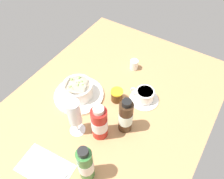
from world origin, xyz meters
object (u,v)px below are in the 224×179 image
at_px(coffee_cup, 144,96).
at_px(sauce_bottle_red, 99,123).
at_px(cutlery_setting, 46,168).
at_px(porridge_bowl, 78,91).
at_px(creamer_jug, 134,64).
at_px(jam_jar, 117,95).
at_px(sauce_bottle_green, 86,164).
at_px(sauce_bottle_brown, 126,116).
at_px(wine_glass, 74,114).

relative_size(coffee_cup, sauce_bottle_red, 0.79).
xyz_separation_m(cutlery_setting, coffee_cup, (-0.47, 0.15, 0.02)).
xyz_separation_m(porridge_bowl, sauce_bottle_red, (0.11, 0.19, 0.04)).
xyz_separation_m(cutlery_setting, creamer_jug, (-0.63, 0.02, 0.02)).
xyz_separation_m(porridge_bowl, coffee_cup, (-0.14, 0.26, -0.01)).
bearing_deg(jam_jar, sauce_bottle_green, 14.52).
height_order(creamer_jug, jam_jar, jam_jar).
bearing_deg(jam_jar, sauce_bottle_red, 10.57).
bearing_deg(sauce_bottle_brown, coffee_cup, -179.67).
relative_size(coffee_cup, sauce_bottle_brown, 0.76).
distance_m(porridge_bowl, creamer_jug, 0.32).
height_order(wine_glass, sauce_bottle_brown, wine_glass).
relative_size(sauce_bottle_red, sauce_bottle_brown, 0.97).
distance_m(porridge_bowl, coffee_cup, 0.30).
bearing_deg(wine_glass, cutlery_setting, 0.68).
relative_size(cutlery_setting, wine_glass, 1.14).
relative_size(cutlery_setting, coffee_cup, 1.54).
bearing_deg(coffee_cup, sauce_bottle_red, -15.48).
relative_size(jam_jar, sauce_bottle_green, 0.32).
distance_m(creamer_jug, jam_jar, 0.22).
xyz_separation_m(creamer_jug, sauce_bottle_green, (0.56, 0.12, 0.06)).
xyz_separation_m(coffee_cup, jam_jar, (0.07, -0.10, 0.00)).
distance_m(porridge_bowl, wine_glass, 0.20).
distance_m(sauce_bottle_green, sauce_bottle_brown, 0.24).
bearing_deg(wine_glass, jam_jar, 166.58).
distance_m(coffee_cup, sauce_bottle_green, 0.41).
bearing_deg(sauce_bottle_green, sauce_bottle_red, -161.13).
bearing_deg(wine_glass, porridge_bowl, -144.07).
height_order(creamer_jug, sauce_bottle_green, sauce_bottle_green).
bearing_deg(creamer_jug, cutlery_setting, -1.50).
distance_m(jam_jar, sauce_bottle_green, 0.36).
height_order(sauce_bottle_green, sauce_bottle_red, sauce_bottle_green).
relative_size(cutlery_setting, jam_jar, 3.47).
distance_m(cutlery_setting, sauce_bottle_brown, 0.35).
height_order(coffee_cup, jam_jar, same).
bearing_deg(cutlery_setting, creamer_jug, 178.50).
bearing_deg(sauce_bottle_green, jam_jar, -165.48).
height_order(sauce_bottle_red, sauce_bottle_brown, sauce_bottle_brown).
relative_size(porridge_bowl, coffee_cup, 1.67).
height_order(cutlery_setting, jam_jar, jam_jar).
bearing_deg(sauce_bottle_red, creamer_jug, -170.45).
bearing_deg(sauce_bottle_brown, jam_jar, -135.54).
distance_m(sauce_bottle_red, sauce_bottle_brown, 0.10).
relative_size(cutlery_setting, sauce_bottle_green, 1.12).
bearing_deg(cutlery_setting, wine_glass, -179.32).
distance_m(cutlery_setting, sauce_bottle_red, 0.25).
xyz_separation_m(porridge_bowl, creamer_jug, (-0.29, 0.12, -0.01)).
bearing_deg(sauce_bottle_brown, creamer_jug, -157.07).
distance_m(cutlery_setting, coffee_cup, 0.50).
xyz_separation_m(cutlery_setting, sauce_bottle_brown, (-0.30, 0.15, 0.08)).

